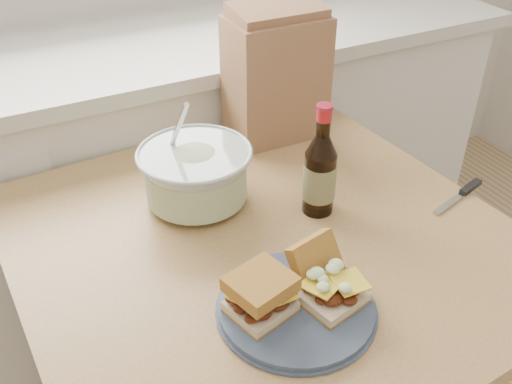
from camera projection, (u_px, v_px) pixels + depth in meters
name	position (u px, v px, depth m)	size (l,w,h in m)	color
cabinet_run	(123.00, 186.00, 1.84)	(2.50, 0.64, 0.94)	white
dining_table	(264.00, 278.00, 1.21)	(1.00, 1.00, 0.78)	tan
plate	(296.00, 307.00, 0.97)	(0.27, 0.27, 0.02)	#3B4860
sandwich_left	(261.00, 294.00, 0.93)	(0.12, 0.11, 0.07)	beige
sandwich_right	(327.00, 280.00, 0.97)	(0.12, 0.16, 0.09)	beige
coleslaw_bowl	(196.00, 177.00, 1.21)	(0.24, 0.24, 0.24)	#B1BEBC
beer_bottle	(320.00, 173.00, 1.16)	(0.07, 0.07, 0.25)	black
knife	(465.00, 191.00, 1.26)	(0.17, 0.06, 0.01)	silver
paper_bag	(276.00, 78.00, 1.41)	(0.23, 0.15, 0.31)	#966948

